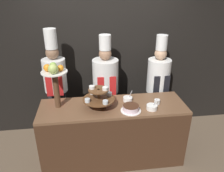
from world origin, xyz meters
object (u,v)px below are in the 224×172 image
(fruit_pedestal, at_px, (54,77))
(chef_center_right, at_px, (158,84))
(serving_bowl_far, at_px, (128,99))
(cup_white, at_px, (157,102))
(tiered_stand, at_px, (99,97))
(serving_bowl_near, at_px, (152,107))
(chef_left, at_px, (56,85))
(cake_round, at_px, (131,108))
(chef_center_left, at_px, (106,86))

(fruit_pedestal, bearing_deg, chef_center_right, 17.98)
(serving_bowl_far, height_order, chef_center_right, chef_center_right)
(cup_white, relative_size, chef_center_right, 0.05)
(tiered_stand, height_order, cup_white, tiered_stand)
(fruit_pedestal, xyz_separation_m, chef_center_right, (1.56, 0.51, -0.41))
(serving_bowl_near, xyz_separation_m, chef_left, (-1.31, 0.72, 0.08))
(serving_bowl_near, xyz_separation_m, serving_bowl_far, (-0.27, 0.27, -0.00))
(chef_center_right, bearing_deg, cup_white, -109.09)
(serving_bowl_near, distance_m, serving_bowl_far, 0.38)
(cake_round, height_order, chef_left, chef_left)
(cake_round, bearing_deg, chef_center_right, 50.40)
(fruit_pedestal, distance_m, cup_white, 1.42)
(chef_center_right, bearing_deg, serving_bowl_far, -142.32)
(chef_center_left, distance_m, chef_center_right, 0.86)
(fruit_pedestal, distance_m, serving_bowl_far, 1.05)
(fruit_pedestal, bearing_deg, cup_white, -3.48)
(tiered_stand, distance_m, cake_round, 0.45)
(cake_round, bearing_deg, serving_bowl_near, 1.15)
(cup_white, bearing_deg, serving_bowl_near, -130.44)
(tiered_stand, bearing_deg, chef_center_left, 75.60)
(fruit_pedestal, bearing_deg, serving_bowl_near, -9.94)
(serving_bowl_near, bearing_deg, chef_left, 151.04)
(chef_center_left, bearing_deg, chef_center_right, -0.00)
(tiered_stand, height_order, serving_bowl_near, tiered_stand)
(serving_bowl_near, height_order, serving_bowl_far, serving_bowl_near)
(tiered_stand, distance_m, fruit_pedestal, 0.63)
(fruit_pedestal, relative_size, chef_center_left, 0.36)
(fruit_pedestal, relative_size, serving_bowl_far, 3.98)
(chef_center_left, xyz_separation_m, chef_center_right, (0.86, -0.00, -0.01))
(chef_left, xyz_separation_m, chef_center_right, (1.63, -0.00, -0.08))
(tiered_stand, xyz_separation_m, fruit_pedestal, (-0.55, 0.08, 0.29))
(cake_round, distance_m, chef_center_right, 0.95)
(chef_center_left, bearing_deg, serving_bowl_near, -53.23)
(chef_left, bearing_deg, cake_round, -35.48)
(cake_round, height_order, serving_bowl_far, serving_bowl_far)
(cup_white, height_order, chef_center_left, chef_center_left)
(cup_white, xyz_separation_m, chef_center_left, (-0.66, 0.59, 0.01))
(fruit_pedestal, relative_size, cake_round, 2.38)
(serving_bowl_near, relative_size, chef_center_left, 0.09)
(fruit_pedestal, relative_size, serving_bowl_near, 3.90)
(serving_bowl_near, bearing_deg, cup_white, 49.56)
(chef_left, bearing_deg, chef_center_right, -0.01)
(serving_bowl_far, xyz_separation_m, chef_center_left, (-0.27, 0.46, 0.01))
(fruit_pedestal, height_order, serving_bowl_near, fruit_pedestal)
(serving_bowl_near, bearing_deg, chef_center_left, 126.77)
(serving_bowl_far, bearing_deg, cake_round, -92.58)
(cake_round, xyz_separation_m, serving_bowl_far, (0.01, 0.27, -0.01))
(fruit_pedestal, distance_m, cake_round, 1.06)
(chef_center_left, bearing_deg, serving_bowl_far, -59.54)
(serving_bowl_near, relative_size, serving_bowl_far, 1.02)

